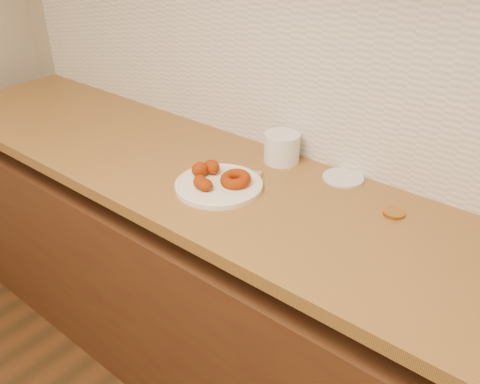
{
  "coord_description": "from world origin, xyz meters",
  "views": [
    {
      "loc": [
        0.51,
        0.63,
        1.66
      ],
      "look_at": [
        -0.3,
        1.61,
        0.93
      ],
      "focal_mm": 38.0,
      "sensor_mm": 36.0,
      "label": 1
    }
  ],
  "objects": [
    {
      "name": "wall_back",
      "position": [
        0.0,
        2.0,
        1.35
      ],
      "size": [
        4.0,
        0.02,
        2.7
      ],
      "primitive_type": "cube",
      "color": "tan",
      "rests_on": "ground"
    },
    {
      "name": "backsplash",
      "position": [
        0.0,
        1.99,
        1.2
      ],
      "size": [
        3.6,
        0.02,
        0.6
      ],
      "primitive_type": "cube",
      "color": "silver",
      "rests_on": "wall_back"
    },
    {
      "name": "brass_jar_lid",
      "position": [
        0.08,
        1.83,
        0.91
      ],
      "size": [
        0.07,
        0.07,
        0.01
      ],
      "primitive_type": "cylinder",
      "rotation": [
        0.0,
        0.0,
        0.12
      ],
      "color": "#A46D29",
      "rests_on": "butcher_block"
    },
    {
      "name": "donut_plate",
      "position": [
        -0.4,
        1.63,
        0.91
      ],
      "size": [
        0.27,
        0.27,
        0.02
      ],
      "primitive_type": "cylinder",
      "color": "white",
      "rests_on": "butcher_block"
    },
    {
      "name": "plastic_tub",
      "position": [
        -0.36,
        1.9,
        0.95
      ],
      "size": [
        0.15,
        0.15,
        0.1
      ],
      "primitive_type": "cylinder",
      "rotation": [
        0.0,
        0.0,
        0.31
      ],
      "color": "silver",
      "rests_on": "butcher_block"
    },
    {
      "name": "wooden_utensil",
      "position": [
        -0.42,
        1.73,
        0.91
      ],
      "size": [
        0.16,
        0.11,
        0.01
      ],
      "primitive_type": "cube",
      "rotation": [
        0.0,
        0.0,
        0.57
      ],
      "color": "tan",
      "rests_on": "butcher_block"
    },
    {
      "name": "ring_donut",
      "position": [
        -0.36,
        1.66,
        0.93
      ],
      "size": [
        0.1,
        0.1,
        0.04
      ],
      "primitive_type": "torus",
      "rotation": [
        0.1,
        0.0,
        0.02
      ],
      "color": "#9E3102",
      "rests_on": "donut_plate"
    },
    {
      "name": "tub_lid",
      "position": [
        -0.13,
        1.92,
        0.9
      ],
      "size": [
        0.16,
        0.16,
        0.01
      ],
      "primitive_type": "cylinder",
      "rotation": [
        0.0,
        0.0,
        -0.32
      ],
      "color": "silver",
      "rests_on": "butcher_block"
    },
    {
      "name": "fried_dough_chunks",
      "position": [
        -0.44,
        1.62,
        0.94
      ],
      "size": [
        0.13,
        0.15,
        0.05
      ],
      "color": "#9E3102",
      "rests_on": "donut_plate"
    },
    {
      "name": "base_cabinet",
      "position": [
        0.0,
        1.69,
        0.39
      ],
      "size": [
        3.6,
        0.6,
        0.77
      ],
      "primitive_type": "cube",
      "color": "#4E2D15",
      "rests_on": "floor"
    },
    {
      "name": "butcher_block",
      "position": [
        -0.65,
        1.69,
        0.88
      ],
      "size": [
        2.3,
        0.62,
        0.04
      ],
      "primitive_type": "cube",
      "color": "olive",
      "rests_on": "base_cabinet"
    }
  ]
}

